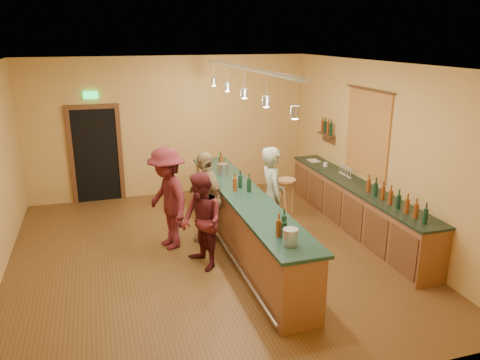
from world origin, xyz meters
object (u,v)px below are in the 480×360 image
object	(u,v)px
customer_a	(202,222)
bar_stool	(286,186)
tasting_bar	(244,218)
bartender	(272,197)
back_counter	(356,207)
customer_c	(168,198)
customer_b	(205,198)

from	to	relation	value
customer_a	bar_stool	xyz separation A→B (m)	(2.18, 1.71, -0.14)
tasting_bar	bartender	size ratio (longest dim) A/B	2.82
bartender	bar_stool	bearing A→B (deg)	-28.69
back_counter	tasting_bar	xyz separation A→B (m)	(-2.31, -0.18, 0.12)
back_counter	customer_c	world-z (taller)	customer_c
tasting_bar	customer_c	bearing A→B (deg)	155.88
customer_a	customer_c	world-z (taller)	customer_c
tasting_bar	customer_b	size ratio (longest dim) A/B	3.02
back_counter	bartender	distance (m)	1.80
bartender	bar_stool	world-z (taller)	bartender
customer_c	bar_stool	bearing A→B (deg)	90.90
back_counter	customer_b	bearing A→B (deg)	172.20
customer_b	customer_c	xyz separation A→B (m)	(-0.68, -0.02, 0.07)
customer_c	bar_stool	size ratio (longest dim) A/B	2.29
back_counter	tasting_bar	size ratio (longest dim) A/B	0.89
back_counter	customer_a	size ratio (longest dim) A/B	2.87
tasting_bar	customer_b	xyz separation A→B (m)	(-0.55, 0.57, 0.24)
customer_b	bar_stool	size ratio (longest dim) A/B	2.13
back_counter	customer_b	xyz separation A→B (m)	(-2.85, 0.39, 0.36)
customer_a	bar_stool	distance (m)	2.77
tasting_bar	bar_stool	size ratio (longest dim) A/B	6.41
customer_c	customer_b	bearing A→B (deg)	75.94
bartender	customer_c	world-z (taller)	customer_c
tasting_bar	customer_a	distance (m)	0.94
bartender	customer_a	distance (m)	1.47
back_counter	customer_b	world-z (taller)	customer_b
back_counter	customer_c	distance (m)	3.58
customer_b	tasting_bar	bearing A→B (deg)	24.83
bartender	back_counter	bearing A→B (deg)	-83.29
customer_c	customer_a	bearing A→B (deg)	6.88
tasting_bar	bartender	bearing A→B (deg)	10.64
customer_a	tasting_bar	bearing A→B (deg)	99.32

